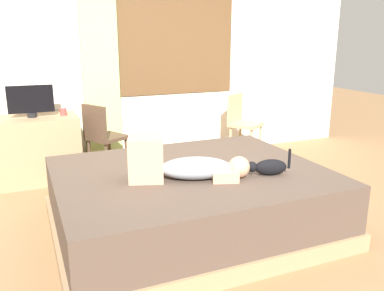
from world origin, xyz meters
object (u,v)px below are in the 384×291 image
(bed, at_px, (190,200))
(desk, at_px, (38,149))
(tv_monitor, at_px, (31,101))
(cup, at_px, (63,112))
(person_lying, at_px, (183,165))
(chair_spare, at_px, (241,120))
(chair_by_desk, at_px, (102,134))
(cat, at_px, (269,167))

(bed, bearing_deg, desk, 122.04)
(tv_monitor, height_order, cup, tv_monitor)
(bed, relative_size, person_lying, 2.41)
(bed, relative_size, tv_monitor, 4.65)
(bed, xyz_separation_m, chair_spare, (1.46, 1.70, 0.25))
(bed, distance_m, chair_spare, 2.26)
(chair_by_desk, bearing_deg, tv_monitor, 168.53)
(cup, xyz_separation_m, chair_spare, (2.27, -0.06, -0.27))
(desk, height_order, chair_spare, chair_spare)
(cup, relative_size, chair_by_desk, 0.09)
(chair_by_desk, distance_m, chair_spare, 1.87)
(bed, height_order, tv_monitor, tv_monitor)
(cat, relative_size, chair_spare, 0.41)
(chair_spare, bearing_deg, tv_monitor, 178.33)
(bed, xyz_separation_m, cup, (-0.81, 1.77, 0.52))
(chair_by_desk, bearing_deg, person_lying, -81.15)
(chair_spare, bearing_deg, chair_by_desk, -177.83)
(cup, bearing_deg, person_lying, -70.84)
(tv_monitor, bearing_deg, cat, -52.14)
(cat, relative_size, tv_monitor, 0.73)
(bed, relative_size, cup, 28.03)
(person_lying, height_order, cat, person_lying)
(desk, height_order, tv_monitor, tv_monitor)
(cup, distance_m, chair_spare, 2.28)
(tv_monitor, xyz_separation_m, cup, (0.33, -0.01, -0.14))
(tv_monitor, xyz_separation_m, chair_by_desk, (0.72, -0.15, -0.41))
(bed, relative_size, chair_by_desk, 2.60)
(tv_monitor, height_order, chair_by_desk, tv_monitor)
(tv_monitor, bearing_deg, person_lying, -62.83)
(chair_by_desk, bearing_deg, cat, -64.73)
(desk, xyz_separation_m, cup, (0.30, -0.01, 0.41))
(person_lying, distance_m, chair_by_desk, 1.84)
(bed, height_order, chair_spare, chair_spare)
(bed, xyz_separation_m, tv_monitor, (-1.14, 1.78, 0.66))
(bed, relative_size, chair_spare, 2.60)
(bed, relative_size, desk, 2.48)
(bed, bearing_deg, chair_spare, 49.49)
(cat, height_order, tv_monitor, tv_monitor)
(tv_monitor, height_order, chair_spare, tv_monitor)
(cat, xyz_separation_m, cup, (-1.33, 2.13, 0.18))
(desk, distance_m, chair_by_desk, 0.73)
(bed, xyz_separation_m, person_lying, (-0.13, -0.18, 0.38))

